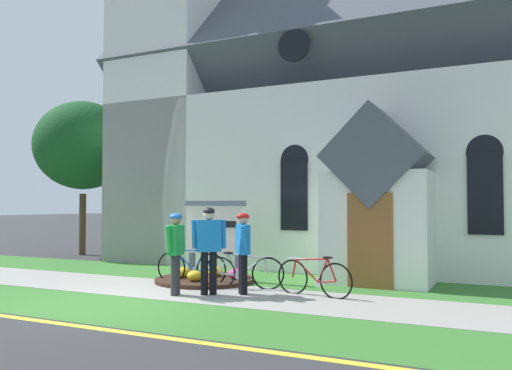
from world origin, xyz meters
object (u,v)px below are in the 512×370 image
Objects in this scene: bicycle_yellow at (191,267)px; cyclist_in_green_jersey at (243,247)px; cyclist_in_yellow_jersey at (209,243)px; cyclist_in_white_jersey at (176,247)px; yard_deciduous_tree at (83,146)px; bicycle_green at (243,272)px; bicycle_silver at (314,278)px; church_sign at (215,230)px.

bicycle_yellow is 1.08× the size of cyclist_in_green_jersey.
cyclist_in_yellow_jersey reaches higher than cyclist_in_green_jersey.
yard_deciduous_tree reaches higher than cyclist_in_white_jersey.
bicycle_green is 0.30× the size of yard_deciduous_tree.
bicycle_yellow reaches higher than bicycle_silver.
church_sign is at bearing 143.54° from bicycle_green.
church_sign is 1.15× the size of bicycle_green.
bicycle_silver is 1.02× the size of cyclist_in_green_jersey.
bicycle_yellow is (-3.09, 0.27, 0.01)m from bicycle_silver.
bicycle_silver is at bearing 17.78° from cyclist_in_green_jersey.
bicycle_silver is 1.02× the size of cyclist_in_white_jersey.
cyclist_in_white_jersey is at bearing -151.17° from cyclist_in_yellow_jersey.
cyclist_in_green_jersey is (0.59, 0.37, -0.09)m from cyclist_in_yellow_jersey.
bicycle_green is 1.69m from cyclist_in_white_jersey.
bicycle_silver reaches higher than bicycle_green.
church_sign is at bearing 117.24° from cyclist_in_yellow_jersey.
bicycle_silver is at bearing 24.04° from cyclist_in_white_jersey.
cyclist_in_white_jersey is (0.41, -2.27, -0.25)m from church_sign.
yard_deciduous_tree is at bearing 144.84° from cyclist_in_white_jersey.
church_sign is 3.29m from bicycle_silver.
cyclist_in_white_jersey is at bearing -122.79° from bicycle_green.
cyclist_in_yellow_jersey is (-1.97, -0.82, 0.69)m from bicycle_silver.
bicycle_yellow is (-1.39, 0.08, 0.02)m from bicycle_green.
cyclist_in_yellow_jersey is (1.12, -1.09, 0.67)m from bicycle_yellow.
bicycle_yellow is at bearing 135.86° from cyclist_in_yellow_jersey.
cyclist_in_yellow_jersey is 0.32× the size of yard_deciduous_tree.
cyclist_in_yellow_jersey is at bearing -147.58° from cyclist_in_green_jersey.
cyclist_in_yellow_jersey reaches higher than cyclist_in_white_jersey.
cyclist_in_yellow_jersey is at bearing -31.71° from yard_deciduous_tree.
cyclist_in_yellow_jersey is at bearing 28.83° from cyclist_in_white_jersey.
bicycle_green is 1.01× the size of cyclist_in_white_jersey.
cyclist_in_yellow_jersey reaches higher than bicycle_yellow.
church_sign is 1.20m from bicycle_yellow.
yard_deciduous_tree is at bearing 150.55° from bicycle_yellow.
bicycle_yellow reaches higher than bicycle_green.
bicycle_green is 1.01× the size of cyclist_in_green_jersey.
yard_deciduous_tree is (-7.94, 5.59, 3.02)m from cyclist_in_white_jersey.
cyclist_in_green_jersey is (1.59, -1.57, -0.25)m from church_sign.
cyclist_in_white_jersey is 10.17m from yard_deciduous_tree.
bicycle_green is 0.94× the size of cyclist_in_yellow_jersey.
cyclist_in_yellow_jersey is at bearing -157.47° from bicycle_silver.
cyclist_in_yellow_jersey is 0.70m from cyclist_in_green_jersey.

